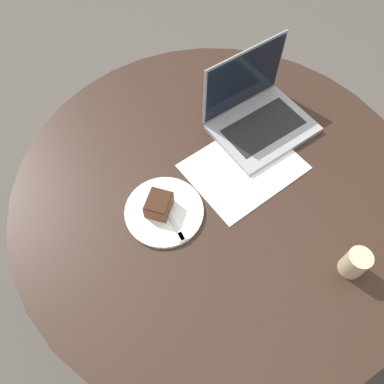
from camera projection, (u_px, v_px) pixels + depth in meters
name	position (u px, v px, depth m)	size (l,w,h in m)	color
ground_plane	(209.00, 267.00, 1.83)	(12.00, 12.00, 0.00)	#4C4742
dining_table	(216.00, 208.00, 1.30)	(1.29, 1.29, 0.77)	black
paper_document	(244.00, 167.00, 1.20)	(0.42, 0.38, 0.00)	white
plate	(164.00, 211.00, 1.11)	(0.24, 0.24, 0.01)	white
cake_slice	(159.00, 205.00, 1.09)	(0.09, 0.08, 0.06)	brown
fork	(173.00, 222.00, 1.09)	(0.11, 0.16, 0.00)	silver
coffee_glass	(355.00, 263.00, 0.99)	(0.06, 0.06, 0.09)	#C6AD89
laptop	(258.00, 115.00, 1.26)	(0.40, 0.36, 0.25)	gray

